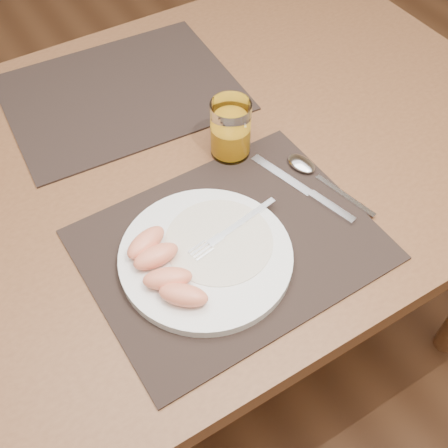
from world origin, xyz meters
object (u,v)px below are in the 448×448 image
at_px(knife, 310,193).
at_px(juice_glass, 231,131).
at_px(spoon, 308,168).
at_px(table, 178,189).
at_px(placemat_far, 121,93).
at_px(fork, 227,232).
at_px(plate, 206,257).
at_px(placemat_near, 230,245).

xyz_separation_m(knife, juice_glass, (-0.06, 0.16, 0.05)).
relative_size(spoon, juice_glass, 1.76).
relative_size(table, juice_glass, 12.87).
xyz_separation_m(placemat_far, juice_glass, (0.10, -0.26, 0.05)).
bearing_deg(knife, table, 127.39).
bearing_deg(placemat_far, fork, -91.71).
bearing_deg(plate, juice_glass, 49.22).
bearing_deg(table, knife, -52.61).
distance_m(knife, juice_glass, 0.18).
bearing_deg(placemat_far, table, -88.65).
height_order(plate, knife, plate).
xyz_separation_m(fork, knife, (0.17, 0.01, -0.02)).
bearing_deg(juice_glass, knife, -69.30).
bearing_deg(table, placemat_far, 91.35).
bearing_deg(juice_glass, table, 156.54).
bearing_deg(juice_glass, spoon, -51.06).
bearing_deg(spoon, table, 140.26).
distance_m(placemat_near, placemat_far, 0.44).
relative_size(placemat_near, knife, 2.08).
xyz_separation_m(placemat_far, spoon, (0.19, -0.37, 0.01)).
relative_size(placemat_far, fork, 2.58).
bearing_deg(fork, placemat_near, -90.34).
relative_size(placemat_far, knife, 2.08).
xyz_separation_m(placemat_near, fork, (0.00, 0.01, 0.02)).
relative_size(placemat_near, juice_glass, 4.14).
relative_size(table, plate, 5.19).
distance_m(table, plate, 0.25).
relative_size(table, knife, 6.46).
bearing_deg(table, plate, -106.50).
xyz_separation_m(table, spoon, (0.18, -0.15, 0.09)).
relative_size(plate, juice_glass, 2.48).
bearing_deg(knife, spoon, 57.94).
distance_m(plate, fork, 0.05).
bearing_deg(placemat_far, placemat_near, -91.68).
bearing_deg(fork, knife, 2.55).
bearing_deg(spoon, knife, -122.06).
relative_size(knife, spoon, 1.13).
distance_m(table, placemat_far, 0.24).
height_order(placemat_far, knife, knife).
bearing_deg(knife, plate, -173.65).
relative_size(table, fork, 8.01).
distance_m(table, juice_glass, 0.17).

